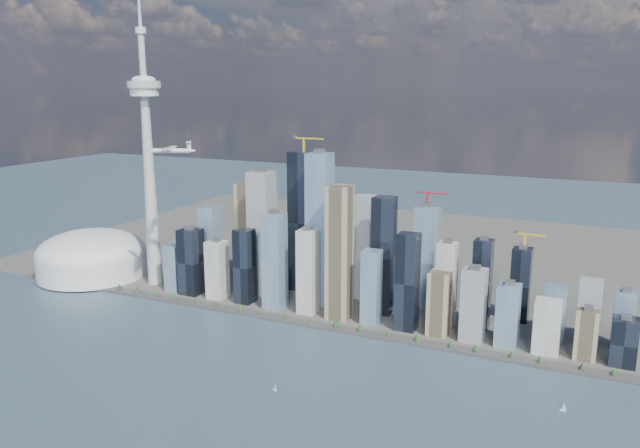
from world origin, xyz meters
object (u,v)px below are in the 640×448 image
at_px(sailboat_west, 275,388).
at_px(sailboat_east, 563,408).
at_px(needle_tower, 148,155).
at_px(airplane, 171,150).
at_px(dome_stadium, 92,256).

bearing_deg(sailboat_west, sailboat_east, 38.78).
relative_size(needle_tower, airplane, 8.02).
distance_m(needle_tower, airplane, 166.34).
height_order(needle_tower, airplane, needle_tower).
relative_size(needle_tower, sailboat_east, 50.99).
xyz_separation_m(sailboat_west, sailboat_east, (314.41, 91.76, 0.11)).
relative_size(needle_tower, dome_stadium, 2.75).
xyz_separation_m(needle_tower, sailboat_east, (705.99, -171.39, -232.37)).
bearing_deg(airplane, sailboat_west, -54.89).
bearing_deg(airplane, dome_stadium, 138.22).
bearing_deg(sailboat_east, dome_stadium, -178.34).
distance_m(dome_stadium, airplane, 359.76).
height_order(airplane, sailboat_west, airplane).
bearing_deg(airplane, sailboat_east, -30.07).
distance_m(airplane, sailboat_east, 634.05).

